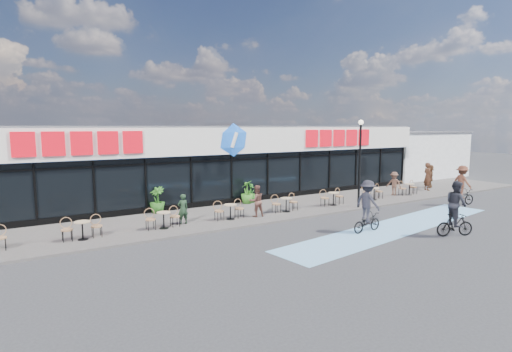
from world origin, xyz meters
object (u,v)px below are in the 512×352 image
Objects in this scene: pedestrian_b at (428,176)px; lamp_post at (360,155)px; potted_plant_right at (247,192)px; potted_plant_mid at (251,192)px; pedestrian_c at (430,176)px; cyclist_b at (462,188)px; cyclist_a at (367,208)px; patron_right at (256,201)px; pedestrian_a at (394,184)px; potted_plant_left at (157,200)px; patron_left at (183,209)px.

lamp_post is at bearing 121.41° from pedestrian_b.
potted_plant_mid is at bearing 26.11° from potted_plant_right.
pedestrian_c reaches higher than potted_plant_mid.
lamp_post is at bearing -13.40° from pedestrian_c.
potted_plant_right is at bearing 147.97° from cyclist_b.
pedestrian_c is at bearing 13.94° from lamp_post.
pedestrian_c is at bearing -7.03° from potted_plant_right.
cyclist_a reaches higher than pedestrian_c.
cyclist_b is at bearing -32.03° from potted_plant_right.
pedestrian_b is (8.51, 1.73, -1.92)m from lamp_post.
cyclist_a is (-11.79, -5.41, -0.03)m from pedestrian_b.
potted_plant_mid is 0.87× the size of potted_plant_right.
pedestrian_a is at bearing -167.73° from patron_right.
lamp_post is 2.87× the size of pedestrian_c.
potted_plant_left is at bearing 129.53° from cyclist_a.
potted_plant_mid is 8.15m from cyclist_a.
cyclist_a reaches higher than patron_left.
lamp_post reaches higher than potted_plant_left.
potted_plant_mid is 0.52× the size of cyclist_a.
pedestrian_a is (9.20, -2.80, 0.18)m from potted_plant_mid.
cyclist_a is at bearing 129.58° from patron_right.
pedestrian_b is at bearing -167.91° from patron_right.
potted_plant_left is at bearing 156.68° from cyclist_b.
lamp_post reaches higher than patron_right.
patron_right is 0.93× the size of pedestrian_c.
lamp_post is 3.57× the size of potted_plant_right.
cyclist_b reaches higher than patron_left.
potted_plant_mid is at bearing 97.54° from cyclist_a.
pedestrian_a is at bearing 32.93° from cyclist_a.
patron_right is (-6.03, 1.03, -2.10)m from lamp_post.
cyclist_b reaches higher than potted_plant_mid.
pedestrian_a is at bearing -17.69° from pedestrian_c.
potted_plant_mid is 0.77× the size of pedestrian_a.
pedestrian_a is at bearing -16.94° from potted_plant_mid.
potted_plant_right is 0.88× the size of pedestrian_a.
patron_right is 12.36m from cyclist_b.
potted_plant_right is (-4.70, 4.22, -2.21)m from lamp_post.
potted_plant_mid is at bearing -0.50° from potted_plant_left.
potted_plant_left is (-9.98, 4.44, -2.21)m from lamp_post.
patron_left is (0.26, -2.94, 0.01)m from potted_plant_left.
cyclist_a is at bearing -71.47° from pedestrian_a.
potted_plant_left is 10.53m from cyclist_a.
lamp_post reaches higher than cyclist_a.
pedestrian_b is at bearing 57.15° from cyclist_b.
pedestrian_b is 0.84× the size of cyclist_b.
potted_plant_left is 0.81× the size of pedestrian_c.
patron_left is 8.26m from cyclist_a.
cyclist_b reaches higher than potted_plant_right.
potted_plant_right is at bearing -119.79° from pedestrian_a.
patron_left reaches higher than potted_plant_left.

